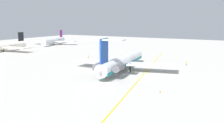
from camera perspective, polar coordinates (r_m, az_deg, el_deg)
name	(u,v)px	position (r m, az deg, el deg)	size (l,w,h in m)	color
ground	(143,77)	(75.43, 7.04, -3.50)	(306.88, 306.88, 0.00)	#B7B5AD
main_jetliner	(121,62)	(82.37, 2.13, -0.04)	(40.61, 36.00, 11.84)	silver
airliner_mid_right	(2,46)	(144.44, -23.69, 3.14)	(32.52, 32.19, 9.71)	silver
airliner_far_right	(53,41)	(173.78, -13.20, 4.59)	(30.49, 30.54, 9.28)	silver
ground_crew_near_nose	(88,57)	(108.91, -5.40, 1.13)	(0.32, 0.35, 1.73)	black
ground_crew_near_tail	(187,62)	(97.37, 16.54, -0.18)	(0.46, 0.29, 1.83)	black
safety_cone_nose	(160,92)	(60.14, 10.87, -6.71)	(0.40, 0.40, 0.55)	#EA590F
taxiway_centreline	(145,73)	(80.80, 7.41, -2.63)	(103.55, 0.36, 0.01)	gold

